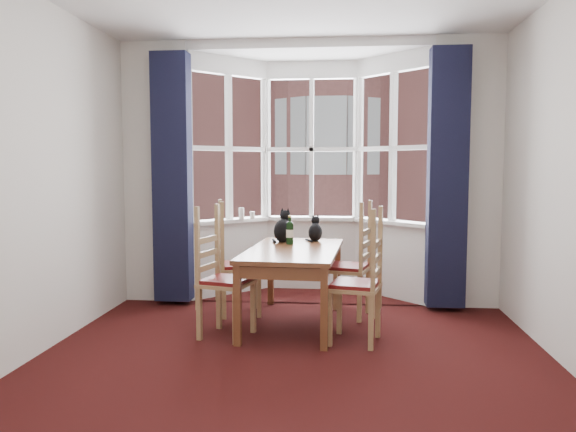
# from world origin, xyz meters

# --- Properties ---
(floor) EXTENTS (4.50, 4.50, 0.00)m
(floor) POSITION_xyz_m (0.00, 0.00, 0.00)
(floor) COLOR black
(floor) RESTS_ON ground
(wall_left) EXTENTS (0.00, 4.50, 4.50)m
(wall_left) POSITION_xyz_m (-2.00, 0.00, 1.40)
(wall_left) COLOR silver
(wall_left) RESTS_ON floor
(wall_near) EXTENTS (4.00, 0.00, 4.00)m
(wall_near) POSITION_xyz_m (0.00, -2.25, 1.40)
(wall_near) COLOR silver
(wall_near) RESTS_ON floor
(wall_back_pier_left) EXTENTS (0.70, 0.12, 2.80)m
(wall_back_pier_left) POSITION_xyz_m (-1.65, 2.25, 1.40)
(wall_back_pier_left) COLOR silver
(wall_back_pier_left) RESTS_ON floor
(wall_back_pier_right) EXTENTS (0.70, 0.12, 2.80)m
(wall_back_pier_right) POSITION_xyz_m (1.65, 2.25, 1.40)
(wall_back_pier_right) COLOR silver
(wall_back_pier_right) RESTS_ON floor
(bay_window) EXTENTS (2.76, 0.94, 2.80)m
(bay_window) POSITION_xyz_m (0.00, 2.75, 1.40)
(bay_window) COLOR white
(bay_window) RESTS_ON floor
(curtain_left) EXTENTS (0.38, 0.22, 2.60)m
(curtain_left) POSITION_xyz_m (-1.42, 2.07, 1.35)
(curtain_left) COLOR black
(curtain_left) RESTS_ON floor
(curtain_right) EXTENTS (0.38, 0.22, 2.60)m
(curtain_right) POSITION_xyz_m (1.42, 2.07, 1.35)
(curtain_right) COLOR black
(curtain_right) RESTS_ON floor
(dining_table) EXTENTS (0.92, 1.58, 0.71)m
(dining_table) POSITION_xyz_m (-0.08, 1.43, 0.64)
(dining_table) COLOR brown
(dining_table) RESTS_ON floor
(chair_left_near) EXTENTS (0.50, 0.51, 0.92)m
(chair_left_near) POSITION_xyz_m (-0.71, 1.01, 0.47)
(chair_left_near) COLOR #A07C4D
(chair_left_near) RESTS_ON floor
(chair_left_far) EXTENTS (0.50, 0.51, 0.92)m
(chair_left_far) POSITION_xyz_m (-0.74, 1.72, 0.47)
(chair_left_far) COLOR #A07C4D
(chair_left_far) RESTS_ON floor
(chair_right_near) EXTENTS (0.48, 0.50, 0.92)m
(chair_right_near) POSITION_xyz_m (0.57, 0.91, 0.47)
(chair_right_near) COLOR #A07C4D
(chair_right_near) RESTS_ON floor
(chair_right_far) EXTENTS (0.50, 0.51, 0.92)m
(chair_right_far) POSITION_xyz_m (0.51, 1.73, 0.47)
(chair_right_far) COLOR #A07C4D
(chair_right_far) RESTS_ON floor
(cat_left) EXTENTS (0.23, 0.28, 0.35)m
(cat_left) POSITION_xyz_m (-0.23, 1.88, 0.85)
(cat_left) COLOR black
(cat_left) RESTS_ON dining_table
(cat_right) EXTENTS (0.15, 0.21, 0.28)m
(cat_right) POSITION_xyz_m (0.10, 1.97, 0.82)
(cat_right) COLOR black
(cat_right) RESTS_ON dining_table
(wine_bottle) EXTENTS (0.07, 0.07, 0.28)m
(wine_bottle) POSITION_xyz_m (-0.14, 1.71, 0.84)
(wine_bottle) COLOR black
(wine_bottle) RESTS_ON dining_table
(candle_tall) EXTENTS (0.06, 0.06, 0.13)m
(candle_tall) POSITION_xyz_m (-0.78, 2.60, 0.94)
(candle_tall) COLOR white
(candle_tall) RESTS_ON bay_window
(candle_short) EXTENTS (0.06, 0.06, 0.09)m
(candle_short) POSITION_xyz_m (-0.66, 2.63, 0.91)
(candle_short) COLOR white
(candle_short) RESTS_ON bay_window
(street) EXTENTS (80.00, 80.00, 0.00)m
(street) POSITION_xyz_m (0.00, 32.25, -6.00)
(street) COLOR #333335
(street) RESTS_ON ground
(tenement_building) EXTENTS (18.40, 7.80, 15.20)m
(tenement_building) POSITION_xyz_m (0.00, 14.01, 1.60)
(tenement_building) COLOR #A25B54
(tenement_building) RESTS_ON street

